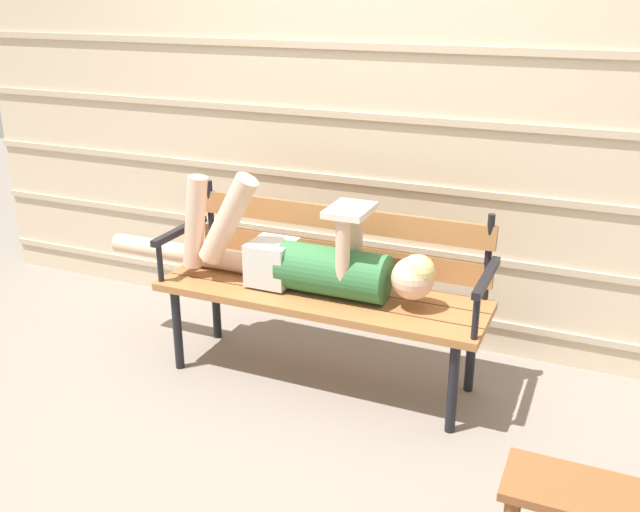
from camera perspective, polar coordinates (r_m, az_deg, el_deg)
ground_plane at (r=3.47m, az=-0.42°, el=-10.25°), size 12.00×12.00×0.00m
house_siding at (r=3.67m, az=3.99°, el=11.18°), size 4.98×0.08×2.36m
park_bench at (r=3.36m, az=0.46°, el=-1.90°), size 1.56×0.48×0.86m
reclining_person at (r=3.29m, az=-1.59°, el=-0.24°), size 1.74×0.25×0.55m
footstool at (r=2.48m, az=19.19°, el=-18.39°), size 0.40×0.25×0.35m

